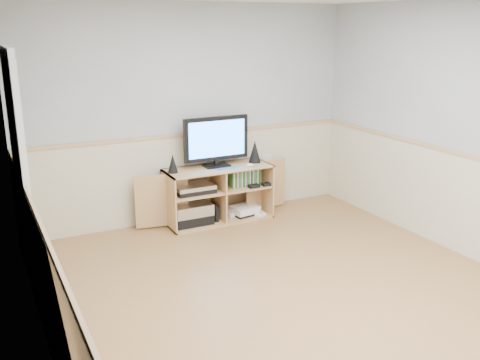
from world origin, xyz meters
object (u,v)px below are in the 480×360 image
(keyboard, at_px, (229,169))
(game_consoles, at_px, (243,210))
(media_cabinet, at_px, (217,192))
(monitor, at_px, (216,140))

(keyboard, bearing_deg, game_consoles, 24.85)
(media_cabinet, bearing_deg, monitor, -90.00)
(keyboard, relative_size, game_consoles, 0.66)
(media_cabinet, relative_size, keyboard, 6.50)
(media_cabinet, height_order, game_consoles, media_cabinet)
(media_cabinet, height_order, monitor, monitor)
(media_cabinet, distance_m, monitor, 0.64)
(media_cabinet, relative_size, game_consoles, 4.27)
(monitor, bearing_deg, game_consoles, -10.63)
(monitor, distance_m, game_consoles, 0.96)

